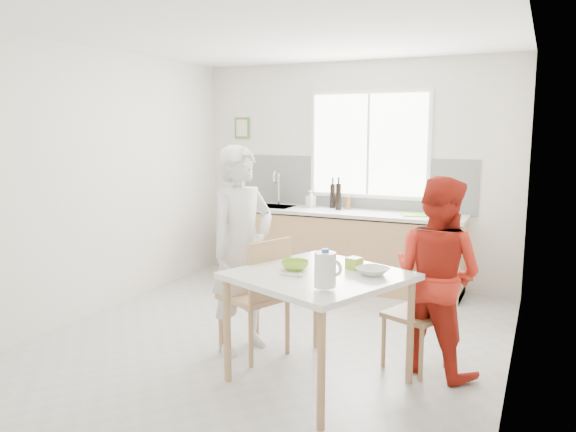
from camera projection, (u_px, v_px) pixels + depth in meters
name	position (u px, v px, depth m)	size (l,w,h in m)	color
ground	(273.00, 339.00, 5.11)	(4.50, 4.50, 0.00)	#B7B7B2
room_shell	(272.00, 158.00, 4.86)	(4.50, 4.50, 4.50)	silver
window	(369.00, 145.00, 6.77)	(1.50, 0.06, 1.30)	white
backsplash	(353.00, 183.00, 6.93)	(3.00, 0.02, 0.65)	white
picture_frame	(242.00, 128.00, 7.46)	(0.22, 0.03, 0.28)	#4C7C38
kitchen_counter	(344.00, 252.00, 6.80)	(2.84, 0.64, 1.37)	tan
dining_table	(319.00, 285.00, 4.13)	(1.43, 1.43, 0.85)	white
chair_left	(260.00, 292.00, 4.65)	(0.61, 0.61, 1.01)	tan
chair_far	(421.00, 307.00, 4.48)	(0.53, 0.53, 0.89)	tan
person_white	(242.00, 250.00, 4.76)	(0.64, 0.42, 1.76)	silver
person_red	(437.00, 275.00, 4.34)	(0.75, 0.58, 1.54)	red
bowl_green	(295.00, 265.00, 4.22)	(0.21, 0.21, 0.07)	#8ECA2E
bowl_white	(373.00, 271.00, 4.07)	(0.22, 0.22, 0.06)	silver
milk_jug	(326.00, 269.00, 3.67)	(0.20, 0.15, 0.26)	white
green_box	(354.00, 263.00, 4.23)	(0.10, 0.10, 0.09)	#91C22C
spoon	(290.00, 275.00, 4.02)	(0.01, 0.01, 0.16)	#A5A5AA
cutting_board	(417.00, 215.00, 6.36)	(0.35, 0.25, 0.01)	#73C92E
wine_bottle_a	(338.00, 197.00, 6.77)	(0.07, 0.07, 0.32)	black
wine_bottle_b	(333.00, 196.00, 6.95)	(0.07, 0.07, 0.30)	black
jar_amber	(348.00, 203.00, 6.84)	(0.06, 0.06, 0.16)	#8E591F
soap_bottle	(311.00, 199.00, 7.01)	(0.09, 0.10, 0.21)	#999999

